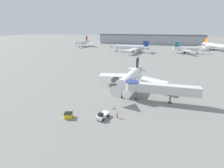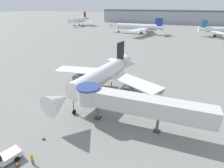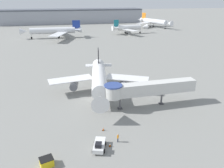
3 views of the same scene
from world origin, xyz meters
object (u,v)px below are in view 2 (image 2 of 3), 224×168
at_px(traffic_cone_apron_front, 17,164).
at_px(background_jet_teal_tail, 219,30).
at_px(main_airplane, 101,76).
at_px(ground_crew_marshaller, 32,159).
at_px(traffic_cone_near_nose, 43,138).
at_px(pushback_tug_white, 3,159).
at_px(background_jet_red_tail, 80,20).
at_px(jet_bridge, 131,103).
at_px(background_jet_blue_tail, 138,27).

xyz_separation_m(traffic_cone_apron_front, background_jet_teal_tail, (38.79, 118.19, 4.02)).
xyz_separation_m(main_airplane, ground_crew_marshaller, (-0.25, -21.30, -3.38)).
bearing_deg(background_jet_teal_tail, ground_crew_marshaller, 156.01).
distance_m(traffic_cone_near_nose, background_jet_teal_tail, 119.67).
height_order(pushback_tug_white, traffic_cone_near_nose, pushback_tug_white).
relative_size(pushback_tug_white, traffic_cone_near_nose, 5.95).
relative_size(main_airplane, background_jet_red_tail, 0.97).
relative_size(main_airplane, traffic_cone_apron_front, 40.82).
distance_m(traffic_cone_apron_front, ground_crew_marshaller, 2.05).
bearing_deg(ground_crew_marshaller, background_jet_red_tail, -111.64).
bearing_deg(pushback_tug_white, jet_bridge, 63.06).
height_order(main_airplane, pushback_tug_white, main_airplane).
bearing_deg(traffic_cone_apron_front, background_jet_blue_tail, 95.68).
distance_m(traffic_cone_apron_front, background_jet_teal_tail, 124.46).
bearing_deg(main_airplane, traffic_cone_near_nose, -88.63).
relative_size(pushback_tug_white, background_jet_teal_tail, 0.16).
distance_m(pushback_tug_white, background_jet_teal_tail, 125.30).
bearing_deg(traffic_cone_apron_front, pushback_tug_white, -172.61).
relative_size(traffic_cone_apron_front, background_jet_red_tail, 0.02).
distance_m(main_airplane, pushback_tug_white, 23.13).
distance_m(pushback_tug_white, traffic_cone_near_nose, 5.67).
distance_m(jet_bridge, pushback_tug_white, 19.32).
xyz_separation_m(background_jet_teal_tail, background_jet_red_tail, (-112.28, 22.55, 0.86)).
relative_size(pushback_tug_white, ground_crew_marshaller, 2.54).
height_order(main_airplane, background_jet_blue_tail, background_jet_blue_tail).
bearing_deg(jet_bridge, background_jet_teal_tail, 74.32).
height_order(traffic_cone_apron_front, ground_crew_marshaller, ground_crew_marshaller).
height_order(traffic_cone_near_nose, ground_crew_marshaller, ground_crew_marshaller).
height_order(background_jet_teal_tail, background_jet_blue_tail, background_jet_blue_tail).
xyz_separation_m(jet_bridge, background_jet_teal_tail, (27.47, 104.90, -0.17)).
xyz_separation_m(traffic_cone_near_nose, ground_crew_marshaller, (1.93, -4.17, 0.63)).
relative_size(pushback_tug_white, traffic_cone_apron_front, 6.34).
xyz_separation_m(traffic_cone_near_nose, background_jet_red_tail, (-73.25, 135.60, 4.86)).
xyz_separation_m(pushback_tug_white, background_jet_blue_tail, (-9.29, 113.16, 3.85)).
xyz_separation_m(main_airplane, background_jet_blue_tail, (-13.18, 90.65, 0.27)).
bearing_deg(background_jet_red_tail, traffic_cone_apron_front, -57.62).
distance_m(traffic_cone_apron_front, background_jet_blue_tail, 113.55).
bearing_deg(main_airplane, traffic_cone_apron_front, -86.33).
relative_size(traffic_cone_near_nose, background_jet_blue_tail, 0.02).
xyz_separation_m(background_jet_teal_tail, background_jet_blue_tail, (-50.03, -5.28, 0.29)).
height_order(main_airplane, jet_bridge, main_airplane).
height_order(main_airplane, traffic_cone_apron_front, main_airplane).
height_order(main_airplane, traffic_cone_near_nose, main_airplane).
relative_size(background_jet_red_tail, background_jet_blue_tail, 0.72).
xyz_separation_m(main_airplane, jet_bridge, (9.38, -8.97, 0.15)).
bearing_deg(traffic_cone_near_nose, traffic_cone_apron_front, -87.24).
height_order(traffic_cone_apron_front, background_jet_blue_tail, background_jet_blue_tail).
relative_size(traffic_cone_apron_front, background_jet_blue_tail, 0.02).
relative_size(main_airplane, ground_crew_marshaller, 16.36).
relative_size(jet_bridge, background_jet_teal_tail, 0.81).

